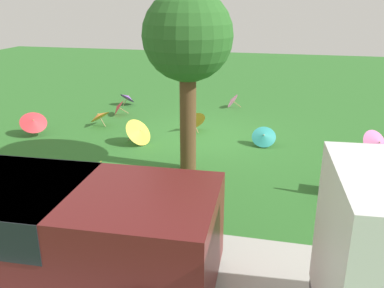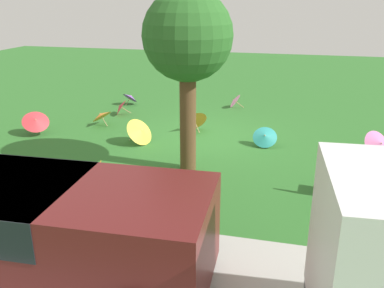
# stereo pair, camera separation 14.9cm
# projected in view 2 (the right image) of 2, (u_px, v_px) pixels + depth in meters

# --- Properties ---
(ground) EXTENTS (40.00, 40.00, 0.00)m
(ground) POSITION_uv_depth(u_px,v_px,m) (204.00, 138.00, 12.30)
(ground) COLOR #2D6B28
(van_dark) EXTENTS (4.67, 2.27, 1.53)m
(van_dark) POSITION_uv_depth(u_px,v_px,m) (39.00, 224.00, 5.90)
(van_dark) COLOR #591919
(van_dark) RESTS_ON ground
(park_bench) EXTENTS (1.64, 0.62, 0.90)m
(park_bench) POSITION_uv_depth(u_px,v_px,m) (369.00, 179.00, 8.42)
(park_bench) COLOR navy
(park_bench) RESTS_ON ground
(shade_tree) EXTENTS (2.02, 2.02, 4.18)m
(shade_tree) POSITION_uv_depth(u_px,v_px,m) (188.00, 40.00, 9.06)
(shade_tree) COLOR brown
(shade_tree) RESTS_ON ground
(parasol_orange_0) EXTENTS (0.54, 0.61, 0.57)m
(parasol_orange_0) POSITION_uv_depth(u_px,v_px,m) (95.00, 172.00, 9.23)
(parasol_orange_0) COLOR tan
(parasol_orange_0) RESTS_ON ground
(parasol_orange_1) EXTENTS (0.76, 0.79, 0.58)m
(parasol_orange_1) POSITION_uv_depth(u_px,v_px,m) (101.00, 115.00, 13.38)
(parasol_orange_1) COLOR tan
(parasol_orange_1) RESTS_ON ground
(parasol_orange_2) EXTENTS (0.99, 0.95, 0.74)m
(parasol_orange_2) POSITION_uv_depth(u_px,v_px,m) (194.00, 119.00, 12.84)
(parasol_orange_2) COLOR tan
(parasol_orange_2) RESTS_ON ground
(parasol_teal_0) EXTENTS (0.69, 0.60, 0.57)m
(parasol_teal_0) POSITION_uv_depth(u_px,v_px,m) (265.00, 136.00, 11.50)
(parasol_teal_0) COLOR tan
(parasol_teal_0) RESTS_ON ground
(parasol_pink_0) EXTENTS (0.96, 0.93, 0.74)m
(parasol_pink_0) POSITION_uv_depth(u_px,v_px,m) (379.00, 144.00, 10.70)
(parasol_pink_0) COLOR tan
(parasol_pink_0) RESTS_ON ground
(parasol_red_0) EXTENTS (0.65, 0.74, 0.60)m
(parasol_red_0) POSITION_uv_depth(u_px,v_px,m) (120.00, 107.00, 14.60)
(parasol_red_0) COLOR tan
(parasol_red_0) RESTS_ON ground
(parasol_pink_1) EXTENTS (0.63, 0.66, 0.55)m
(parasol_pink_1) POSITION_uv_depth(u_px,v_px,m) (234.00, 100.00, 15.57)
(parasol_pink_1) COLOR tan
(parasol_pink_1) RESTS_ON ground
(parasol_red_1) EXTENTS (1.05, 1.04, 0.74)m
(parasol_red_1) POSITION_uv_depth(u_px,v_px,m) (36.00, 121.00, 12.43)
(parasol_red_1) COLOR tan
(parasol_red_1) RESTS_ON ground
(parasol_purple_2) EXTENTS (0.80, 0.78, 0.54)m
(parasol_purple_2) POSITION_uv_depth(u_px,v_px,m) (131.00, 97.00, 16.00)
(parasol_purple_2) COLOR tan
(parasol_purple_2) RESTS_ON ground
(parasol_yellow_0) EXTENTS (0.89, 1.00, 0.74)m
(parasol_yellow_0) POSITION_uv_depth(u_px,v_px,m) (141.00, 131.00, 11.70)
(parasol_yellow_0) COLOR tan
(parasol_yellow_0) RESTS_ON ground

